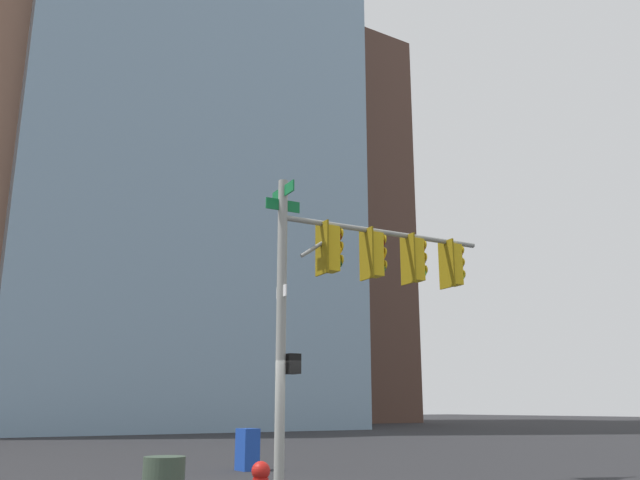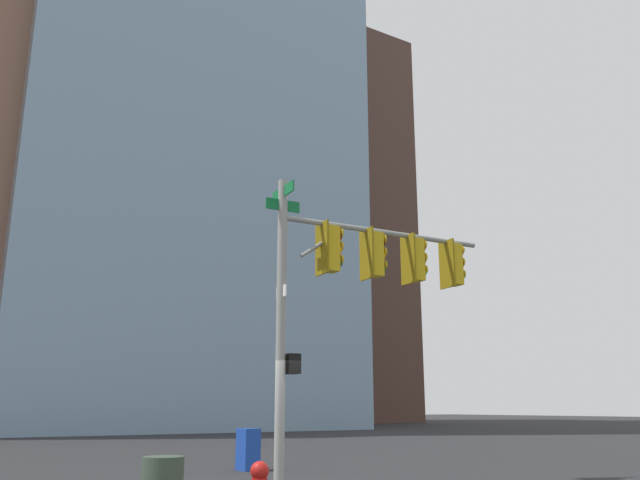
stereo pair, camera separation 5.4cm
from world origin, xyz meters
TOP-DOWN VIEW (x-y plane):
  - signal_pole_assembly at (2.41, -0.13)m, footprint 5.62×1.11m
  - newspaper_box at (1.95, 4.44)m, footprint 0.46×0.57m
  - building_brick_nearside at (-0.27, 39.42)m, footprint 20.23×19.72m
  - building_brick_midblock at (0.80, 40.22)m, footprint 16.30×14.07m
  - building_brick_farside at (32.44, 50.80)m, footprint 17.37×17.55m

SIDE VIEW (x-z plane):
  - newspaper_box at x=1.95m, z-range 0.00..1.05m
  - signal_pole_assembly at x=2.41m, z-range 1.31..7.62m
  - building_brick_midblock at x=0.80m, z-range 0.00..37.37m
  - building_brick_nearside at x=-0.27m, z-range 0.00..38.47m
  - building_brick_farside at x=32.44m, z-range 0.00..44.06m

